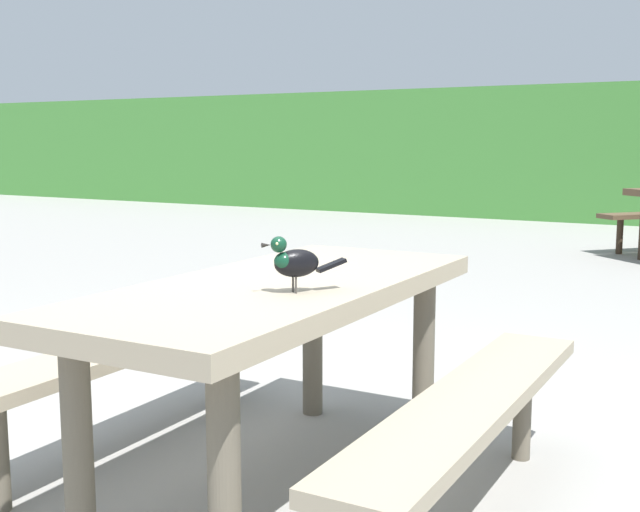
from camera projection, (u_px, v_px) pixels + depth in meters
The scene contains 3 objects.
ground_plane at pixel (225, 449), 3.19m from camera, with size 60.00×60.00×0.00m, color gray.
picnic_table_foreground at pixel (279, 332), 2.80m from camera, with size 1.70×1.81×0.74m.
bird_grackle at pixel (293, 261), 2.54m from camera, with size 0.20×0.24×0.18m.
Camera 1 is at (1.85, -2.45, 1.22)m, focal length 44.71 mm.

